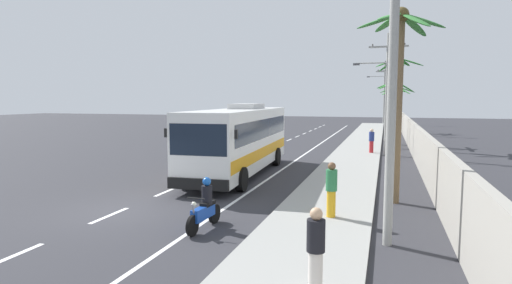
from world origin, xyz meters
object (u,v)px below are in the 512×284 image
(palm_second, at_px, (397,81))
(pedestrian_near_kerb, at_px, (316,248))
(pedestrian_midwalk, at_px, (372,140))
(utility_pole_distant, at_px, (384,91))
(utility_pole_mid, at_px, (386,90))
(coach_bus_foreground, at_px, (240,138))
(motorcycle_beside_bus, at_px, (205,208))
(utility_pole_far, at_px, (387,95))
(palm_nearest, at_px, (396,98))
(pedestrian_far_walk, at_px, (331,188))
(palm_third, at_px, (400,66))
(utility_pole_nearest, at_px, (393,60))
(palm_fourth, at_px, (395,99))

(palm_second, bearing_deg, pedestrian_near_kerb, -94.26)
(pedestrian_midwalk, relative_size, utility_pole_distant, 0.17)
(pedestrian_near_kerb, height_order, utility_pole_mid, utility_pole_mid)
(coach_bus_foreground, relative_size, motorcycle_beside_bus, 5.76)
(pedestrian_near_kerb, relative_size, utility_pole_mid, 0.20)
(motorcycle_beside_bus, bearing_deg, utility_pole_far, 82.17)
(utility_pole_far, bearing_deg, motorcycle_beside_bus, -97.83)
(utility_pole_far, relative_size, palm_nearest, 1.47)
(pedestrian_midwalk, distance_m, pedestrian_far_walk, 17.02)
(coach_bus_foreground, height_order, pedestrian_far_walk, coach_bus_foreground)
(utility_pole_mid, xyz_separation_m, utility_pole_distant, (-0.38, 37.23, 0.63))
(utility_pole_mid, bearing_deg, pedestrian_midwalk, 169.14)
(pedestrian_near_kerb, distance_m, palm_third, 9.45)
(utility_pole_mid, distance_m, utility_pole_far, 18.62)
(coach_bus_foreground, bearing_deg, utility_pole_mid, 54.24)
(motorcycle_beside_bus, xyz_separation_m, palm_nearest, (6.16, 40.21, 3.36))
(pedestrian_midwalk, bearing_deg, utility_pole_nearest, 67.52)
(palm_third, bearing_deg, motorcycle_beside_bus, -137.84)
(utility_pole_distant, height_order, palm_fourth, utility_pole_distant)
(motorcycle_beside_bus, distance_m, utility_pole_nearest, 6.70)
(pedestrian_far_walk, bearing_deg, palm_third, 3.85)
(pedestrian_near_kerb, distance_m, pedestrian_midwalk, 22.32)
(coach_bus_foreground, distance_m, palm_fourth, 19.06)
(palm_third, bearing_deg, palm_nearest, 88.92)
(utility_pole_nearest, bearing_deg, pedestrian_midwalk, 93.18)
(pedestrian_far_walk, xyz_separation_m, utility_pole_distant, (1.14, 54.07, 4.05))
(coach_bus_foreground, distance_m, utility_pole_distant, 47.61)
(motorcycle_beside_bus, height_order, palm_fourth, palm_fourth)
(coach_bus_foreground, distance_m, utility_pole_far, 29.41)
(palm_nearest, relative_size, palm_third, 0.77)
(coach_bus_foreground, xyz_separation_m, palm_second, (7.89, 14.27, 3.32))
(pedestrian_midwalk, distance_m, palm_third, 14.57)
(pedestrian_near_kerb, bearing_deg, pedestrian_far_walk, 74.95)
(palm_second, relative_size, palm_fourth, 1.30)
(coach_bus_foreground, bearing_deg, pedestrian_far_walk, -51.76)
(pedestrian_midwalk, distance_m, utility_pole_far, 18.76)
(coach_bus_foreground, bearing_deg, palm_nearest, 75.30)
(motorcycle_beside_bus, xyz_separation_m, utility_pole_distant, (4.64, 55.97, 4.48))
(palm_second, bearing_deg, pedestrian_far_walk, -96.27)
(motorcycle_beside_bus, bearing_deg, utility_pole_mid, 75.03)
(pedestrian_far_walk, height_order, utility_pole_nearest, utility_pole_nearest)
(utility_pole_far, xyz_separation_m, palm_nearest, (1.02, 2.85, -0.28))
(utility_pole_far, xyz_separation_m, palm_third, (0.35, -32.39, 0.77))
(utility_pole_mid, bearing_deg, coach_bus_foreground, -125.76)
(palm_nearest, bearing_deg, utility_pole_nearest, -91.35)
(motorcycle_beside_bus, height_order, pedestrian_near_kerb, pedestrian_near_kerb)
(motorcycle_beside_bus, height_order, utility_pole_far, utility_pole_far)
(palm_second, bearing_deg, pedestrian_midwalk, -111.29)
(pedestrian_far_walk, xyz_separation_m, utility_pole_nearest, (1.71, -1.77, 3.78))
(utility_pole_nearest, relative_size, utility_pole_distant, 0.97)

